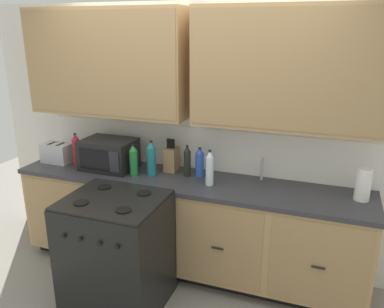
# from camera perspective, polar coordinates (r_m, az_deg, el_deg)

# --- Properties ---
(ground_plane) EXTENTS (8.00, 8.00, 0.00)m
(ground_plane) POSITION_cam_1_polar(r_m,az_deg,el_deg) (3.68, -2.55, -18.65)
(ground_plane) COLOR gray
(wall_unit) EXTENTS (4.33, 0.40, 2.41)m
(wall_unit) POSITION_cam_1_polar(r_m,az_deg,el_deg) (3.46, 0.29, 8.87)
(wall_unit) COLOR white
(wall_unit) RESTS_ON ground_plane
(counter_run) EXTENTS (3.16, 0.64, 0.91)m
(counter_run) POSITION_cam_1_polar(r_m,az_deg,el_deg) (3.66, -0.82, -10.14)
(counter_run) COLOR black
(counter_run) RESTS_ON ground_plane
(stove_range) EXTENTS (0.76, 0.68, 0.95)m
(stove_range) POSITION_cam_1_polar(r_m,az_deg,el_deg) (3.31, -10.82, -13.75)
(stove_range) COLOR black
(stove_range) RESTS_ON ground_plane
(microwave) EXTENTS (0.48, 0.37, 0.28)m
(microwave) POSITION_cam_1_polar(r_m,az_deg,el_deg) (3.78, -11.95, -0.03)
(microwave) COLOR black
(microwave) RESTS_ON counter_run
(toaster) EXTENTS (0.28, 0.18, 0.19)m
(toaster) POSITION_cam_1_polar(r_m,az_deg,el_deg) (4.11, -18.94, 0.17)
(toaster) COLOR #B7B7BC
(toaster) RESTS_ON counter_run
(knife_block) EXTENTS (0.11, 0.14, 0.31)m
(knife_block) POSITION_cam_1_polar(r_m,az_deg,el_deg) (3.65, -3.00, -0.70)
(knife_block) COLOR #9C794E
(knife_block) RESTS_ON counter_run
(sink_faucet) EXTENTS (0.02, 0.02, 0.20)m
(sink_faucet) POSITION_cam_1_polar(r_m,az_deg,el_deg) (3.48, 10.10, -2.18)
(sink_faucet) COLOR #B2B5BA
(sink_faucet) RESTS_ON counter_run
(paper_towel_roll) EXTENTS (0.12, 0.12, 0.26)m
(paper_towel_roll) POSITION_cam_1_polar(r_m,az_deg,el_deg) (3.30, 23.54, -4.03)
(paper_towel_roll) COLOR white
(paper_towel_roll) RESTS_ON counter_run
(bottle_teal) EXTENTS (0.08, 0.08, 0.32)m
(bottle_teal) POSITION_cam_1_polar(r_m,az_deg,el_deg) (3.54, -5.90, -0.64)
(bottle_teal) COLOR #1E707A
(bottle_teal) RESTS_ON counter_run
(bottle_blue) EXTENTS (0.08, 0.08, 0.27)m
(bottle_blue) POSITION_cam_1_polar(r_m,az_deg,el_deg) (3.51, 1.12, -1.18)
(bottle_blue) COLOR blue
(bottle_blue) RESTS_ON counter_run
(bottle_dark) EXTENTS (0.06, 0.06, 0.29)m
(bottle_dark) POSITION_cam_1_polar(r_m,az_deg,el_deg) (3.51, -0.69, -1.04)
(bottle_dark) COLOR black
(bottle_dark) RESTS_ON counter_run
(bottle_clear) EXTENTS (0.07, 0.07, 0.31)m
(bottle_clear) POSITION_cam_1_polar(r_m,az_deg,el_deg) (3.31, 2.58, -2.04)
(bottle_clear) COLOR silver
(bottle_clear) RESTS_ON counter_run
(bottle_red) EXTENTS (0.07, 0.07, 0.32)m
(bottle_red) POSITION_cam_1_polar(r_m,az_deg,el_deg) (3.94, -16.41, 0.61)
(bottle_red) COLOR maroon
(bottle_red) RESTS_ON counter_run
(bottle_green) EXTENTS (0.07, 0.07, 0.29)m
(bottle_green) POSITION_cam_1_polar(r_m,az_deg,el_deg) (3.55, -8.46, -0.92)
(bottle_green) COLOR #237A38
(bottle_green) RESTS_ON counter_run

